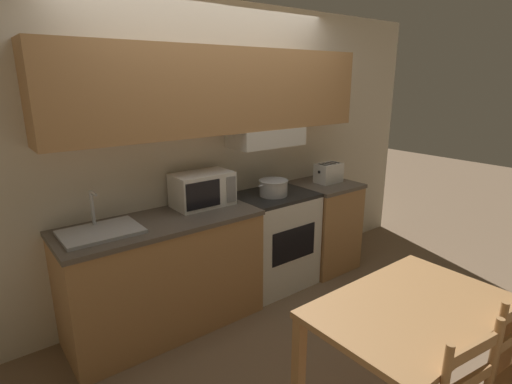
# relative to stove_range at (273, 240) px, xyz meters

# --- Properties ---
(ground_plane) EXTENTS (16.00, 16.00, 0.00)m
(ground_plane) POSITION_rel_stove_range_xyz_m (-0.46, 0.28, -0.45)
(ground_plane) COLOR #7F664C
(wall_back) EXTENTS (5.22, 0.38, 2.55)m
(wall_back) POSITION_rel_stove_range_xyz_m (-0.45, 0.22, 1.08)
(wall_back) COLOR silver
(wall_back) RESTS_ON ground_plane
(lower_counter_main) EXTENTS (1.52, 0.61, 0.90)m
(lower_counter_main) POSITION_rel_stove_range_xyz_m (-1.12, -0.01, 0.00)
(lower_counter_main) COLOR tan
(lower_counter_main) RESTS_ON ground_plane
(lower_counter_right_stub) EXTENTS (0.59, 0.61, 0.90)m
(lower_counter_right_stub) POSITION_rel_stove_range_xyz_m (0.66, -0.01, 0.00)
(lower_counter_right_stub) COLOR tan
(lower_counter_right_stub) RESTS_ON ground_plane
(stove_range) EXTENTS (0.72, 0.57, 0.90)m
(stove_range) POSITION_rel_stove_range_xyz_m (0.00, 0.00, 0.00)
(stove_range) COLOR white
(stove_range) RESTS_ON ground_plane
(cooking_pot) EXTENTS (0.34, 0.26, 0.14)m
(cooking_pot) POSITION_rel_stove_range_xyz_m (-0.04, -0.04, 0.53)
(cooking_pot) COLOR #B7BABF
(cooking_pot) RESTS_ON stove_range
(microwave) EXTENTS (0.49, 0.30, 0.28)m
(microwave) POSITION_rel_stove_range_xyz_m (-0.69, 0.10, 0.59)
(microwave) COLOR white
(microwave) RESTS_ON lower_counter_main
(toaster) EXTENTS (0.28, 0.17, 0.20)m
(toaster) POSITION_rel_stove_range_xyz_m (0.71, -0.02, 0.55)
(toaster) COLOR white
(toaster) RESTS_ON lower_counter_right_stub
(sink_basin) EXTENTS (0.52, 0.37, 0.28)m
(sink_basin) POSITION_rel_stove_range_xyz_m (-1.56, -0.01, 0.47)
(sink_basin) COLOR #B7BABF
(sink_basin) RESTS_ON lower_counter_main
(dining_table) EXTENTS (1.10, 0.71, 0.78)m
(dining_table) POSITION_rel_stove_range_xyz_m (-0.50, -1.71, 0.21)
(dining_table) COLOR #B27F4C
(dining_table) RESTS_ON ground_plane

